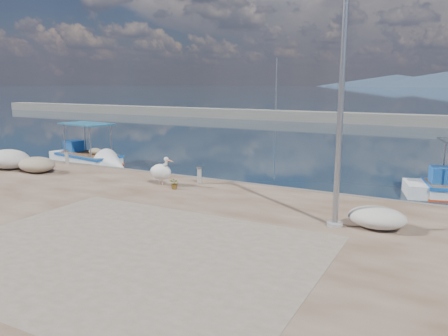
% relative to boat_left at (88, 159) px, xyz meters
% --- Properties ---
extents(ground, '(1400.00, 1400.00, 0.00)m').
position_rel_boat_left_xyz_m(ground, '(10.71, -7.38, -0.21)').
color(ground, '#162635').
rests_on(ground, ground).
extents(quay_patch, '(9.00, 7.00, 0.01)m').
position_rel_boat_left_xyz_m(quay_patch, '(11.71, -10.38, 0.30)').
color(quay_patch, gray).
rests_on(quay_patch, quay).
extents(breakwater, '(120.00, 2.20, 7.50)m').
position_rel_boat_left_xyz_m(breakwater, '(10.71, 32.62, 0.40)').
color(breakwater, gray).
rests_on(breakwater, ground).
extents(boat_left, '(5.77, 2.73, 2.67)m').
position_rel_boat_left_xyz_m(boat_left, '(0.00, 0.00, 0.00)').
color(boat_left, white).
rests_on(boat_left, ground).
extents(pelican, '(1.23, 0.71, 1.17)m').
position_rel_boat_left_xyz_m(pelican, '(8.24, -4.24, 0.84)').
color(pelican, tan).
rests_on(pelican, quay).
extents(lamp_post, '(0.44, 0.96, 7.00)m').
position_rel_boat_left_xyz_m(lamp_post, '(15.63, -6.07, 3.59)').
color(lamp_post, gray).
rests_on(lamp_post, quay).
extents(bollard_near, '(0.22, 0.22, 0.68)m').
position_rel_boat_left_xyz_m(bollard_near, '(9.41, -3.24, 0.66)').
color(bollard_near, gray).
rests_on(bollard_near, quay).
extents(bollard_far, '(0.24, 0.24, 0.73)m').
position_rel_boat_left_xyz_m(bollard_far, '(1.37, -2.78, 0.69)').
color(bollard_far, gray).
rests_on(bollard_far, quay).
extents(potted_plant, '(0.49, 0.46, 0.44)m').
position_rel_boat_left_xyz_m(potted_plant, '(9.11, -4.60, 0.51)').
color(potted_plant, '#33722D').
rests_on(potted_plant, quay).
extents(net_pile_a, '(2.23, 1.62, 0.91)m').
position_rel_boat_left_xyz_m(net_pile_a, '(-0.18, -4.87, 0.75)').
color(net_pile_a, beige).
rests_on(net_pile_a, quay).
extents(net_pile_b, '(1.80, 1.40, 0.70)m').
position_rel_boat_left_xyz_m(net_pile_b, '(1.71, -4.82, 0.64)').
color(net_pile_b, '#C7AF93').
rests_on(net_pile_b, quay).
extents(net_pile_d, '(1.60, 1.20, 0.60)m').
position_rel_boat_left_xyz_m(net_pile_d, '(16.71, -5.71, 0.59)').
color(net_pile_d, beige).
rests_on(net_pile_d, quay).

